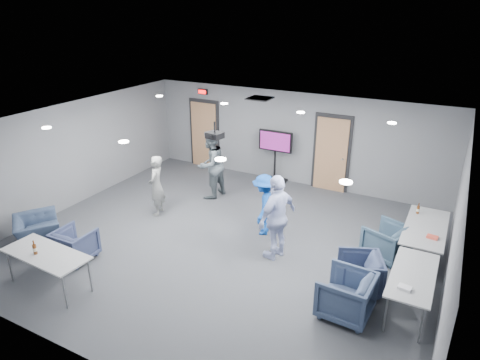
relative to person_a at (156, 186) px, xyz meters
The scene contains 29 objects.
floor 2.34m from the person_a, 10.33° to the right, with size 9.00×9.00×0.00m, color #3C3F44.
ceiling 2.93m from the person_a, 10.33° to the right, with size 9.00×9.00×0.00m, color white.
wall_back 4.25m from the person_a, 58.93° to the left, with size 9.00×0.02×2.70m, color slate.
wall_front 4.94m from the person_a, 63.71° to the right, with size 9.00×0.02×2.70m, color slate.
wall_left 2.43m from the person_a, behind, with size 0.02×8.00×2.70m, color slate.
wall_right 6.71m from the person_a, ahead, with size 0.02×8.00×2.70m, color slate.
door_left 3.67m from the person_a, 103.10° to the left, with size 1.06×0.17×2.24m.
door_right 4.91m from the person_a, 46.54° to the left, with size 1.06×0.17×2.24m.
exit_sign 4.00m from the person_a, 103.18° to the left, with size 0.32×0.08×0.16m.
hvac_diffuser 3.50m from the person_a, 55.19° to the left, with size 0.60×0.60×0.03m, color black.
downlights 2.92m from the person_a, 10.33° to the right, with size 6.18×3.78×0.02m.
person_a is the anchor object (origin of this frame).
person_b 1.68m from the person_a, 67.42° to the left, with size 0.92×0.72×1.89m, color slate.
person_c 3.48m from the person_a, ahead, with size 1.08×0.45×1.84m, color silver.
person_d 2.81m from the person_a, ahead, with size 0.93×0.54×1.44m, color #1A4EAD.
chair_right_a 5.54m from the person_a, ahead, with size 0.79×0.82×0.74m, color #374C5F.
chair_right_b 5.34m from the person_a, ahead, with size 0.75×0.77×0.70m, color #353F5B.
chair_right_c 5.47m from the person_a, 16.89° to the right, with size 0.84×0.87×0.79m, color #3A4965.
chair_front_a 2.53m from the person_a, 94.53° to the right, with size 0.73×0.75×0.69m, color #3A4365.
chair_front_b 2.86m from the person_a, 119.08° to the right, with size 1.02×0.89×0.66m, color #37455F.
table_right_a 6.25m from the person_a, ahead, with size 0.80×1.92×0.73m.
table_right_b 6.24m from the person_a, ahead, with size 0.70×1.69×0.73m.
table_front_left 3.40m from the person_a, 88.01° to the right, with size 1.75×0.80×0.73m.
bottle_front 3.50m from the person_a, 90.26° to the right, with size 0.07×0.07×0.28m.
bottle_right 6.13m from the person_a, 14.23° to the left, with size 0.06×0.06×0.25m.
snack_box 6.35m from the person_a, ahead, with size 0.21×0.14×0.05m, color #E14C38.
wrapper 6.27m from the person_a, 13.22° to the right, with size 0.20×0.14×0.05m, color white.
tv_stand 3.78m from the person_a, 62.39° to the left, with size 1.03×0.49×1.58m.
projector 2.51m from the person_a, ahead, with size 0.36×0.34×0.35m.
Camera 1 is at (4.25, -7.28, 4.94)m, focal length 32.00 mm.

